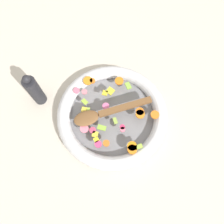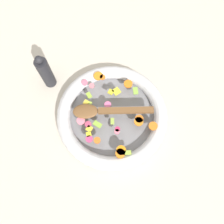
# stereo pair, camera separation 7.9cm
# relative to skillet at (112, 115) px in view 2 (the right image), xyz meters

# --- Properties ---
(ground_plane) EXTENTS (4.00, 4.00, 0.00)m
(ground_plane) POSITION_rel_skillet_xyz_m (0.00, 0.00, -0.02)
(ground_plane) COLOR beige
(skillet) EXTENTS (0.41, 0.41, 0.05)m
(skillet) POSITION_rel_skillet_xyz_m (0.00, 0.00, 0.00)
(skillet) COLOR slate
(skillet) RESTS_ON ground_plane
(chopped_vegetables) EXTENTS (0.34, 0.27, 0.01)m
(chopped_vegetables) POSITION_rel_skillet_xyz_m (0.01, -0.00, 0.03)
(chopped_vegetables) COLOR orange
(chopped_vegetables) RESTS_ON skillet
(wooden_spoon) EXTENTS (0.17, 0.27, 0.01)m
(wooden_spoon) POSITION_rel_skillet_xyz_m (-0.01, -0.02, 0.04)
(wooden_spoon) COLOR brown
(wooden_spoon) RESTS_ON chopped_vegetables
(pepper_mill) EXTENTS (0.05, 0.05, 0.17)m
(pepper_mill) POSITION_rel_skillet_xyz_m (-0.25, -0.14, 0.06)
(pepper_mill) COLOR #232328
(pepper_mill) RESTS_ON ground_plane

